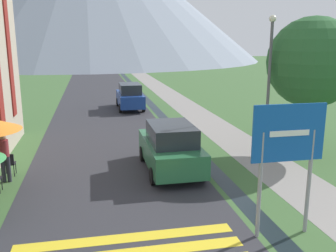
# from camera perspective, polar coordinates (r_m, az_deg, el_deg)

# --- Properties ---
(ground_plane) EXTENTS (160.00, 160.00, 0.00)m
(ground_plane) POSITION_cam_1_polar(r_m,az_deg,el_deg) (24.44, -3.90, 1.63)
(ground_plane) COLOR #3D6033
(road) EXTENTS (6.40, 60.00, 0.01)m
(road) POSITION_cam_1_polar(r_m,az_deg,el_deg) (34.09, -10.38, 4.72)
(road) COLOR #2D2D33
(road) RESTS_ON ground_plane
(footpath) EXTENTS (2.20, 60.00, 0.01)m
(footpath) POSITION_cam_1_polar(r_m,az_deg,el_deg) (34.76, -0.25, 5.09)
(footpath) COLOR gray
(footpath) RESTS_ON ground_plane
(drainage_channel) EXTENTS (0.60, 60.00, 0.00)m
(drainage_channel) POSITION_cam_1_polar(r_m,az_deg,el_deg) (34.37, -4.19, 4.96)
(drainage_channel) COLOR black
(drainage_channel) RESTS_ON ground_plane
(road_sign) EXTENTS (1.86, 0.11, 3.37)m
(road_sign) POSITION_cam_1_polar(r_m,az_deg,el_deg) (9.48, 17.78, -3.21)
(road_sign) COLOR gray
(road_sign) RESTS_ON ground_plane
(parked_car_near) EXTENTS (1.93, 4.22, 1.82)m
(parked_car_near) POSITION_cam_1_polar(r_m,az_deg,el_deg) (13.97, 0.38, -3.27)
(parked_car_near) COLOR #28663D
(parked_car_near) RESTS_ON ground_plane
(parked_car_far) EXTENTS (1.75, 4.17, 1.82)m
(parked_car_far) POSITION_cam_1_polar(r_m,az_deg,el_deg) (26.61, -5.82, 4.52)
(parked_car_far) COLOR navy
(parked_car_far) RESTS_ON ground_plane
(cafe_chair_far_left) EXTENTS (0.40, 0.40, 0.85)m
(cafe_chair_far_left) POSITION_cam_1_polar(r_m,az_deg,el_deg) (14.70, -23.10, -5.14)
(cafe_chair_far_left) COLOR black
(cafe_chair_far_left) RESTS_ON ground_plane
(person_standing_terrace) EXTENTS (0.32, 0.32, 1.72)m
(person_standing_terrace) POSITION_cam_1_polar(r_m,az_deg,el_deg) (14.01, -23.66, -3.98)
(person_standing_terrace) COLOR #282833
(person_standing_terrace) RESTS_ON ground_plane
(streetlamp) EXTENTS (0.28, 0.28, 5.77)m
(streetlamp) POSITION_cam_1_polar(r_m,az_deg,el_deg) (15.72, 15.16, 7.28)
(streetlamp) COLOR #515156
(streetlamp) RESTS_ON ground_plane
(tree_by_path) EXTENTS (3.77, 3.77, 5.79)m
(tree_by_path) POSITION_cam_1_polar(r_m,az_deg,el_deg) (16.87, 21.15, 8.99)
(tree_by_path) COLOR brown
(tree_by_path) RESTS_ON ground_plane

